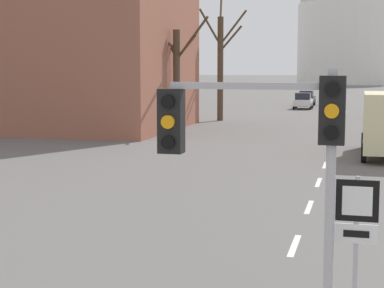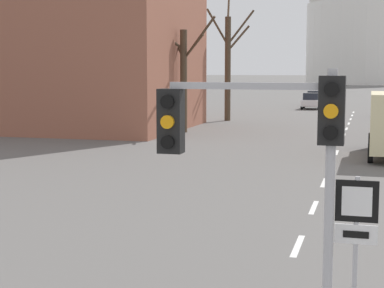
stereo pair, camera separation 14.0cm
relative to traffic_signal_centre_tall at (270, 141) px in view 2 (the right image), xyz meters
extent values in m
cube|color=silver|center=(-0.22, 6.22, -3.25)|extent=(0.16, 2.00, 0.01)
cube|color=silver|center=(-0.22, 10.72, -3.25)|extent=(0.16, 2.00, 0.01)
cube|color=silver|center=(-0.22, 15.22, -3.25)|extent=(0.16, 2.00, 0.01)
cube|color=silver|center=(-0.22, 19.72, -3.25)|extent=(0.16, 2.00, 0.01)
cube|color=silver|center=(-0.22, 24.22, -3.25)|extent=(0.16, 2.00, 0.01)
cube|color=silver|center=(-0.22, 28.72, -3.25)|extent=(0.16, 2.00, 0.01)
cube|color=silver|center=(-0.22, 33.22, -3.25)|extent=(0.16, 2.00, 0.01)
cube|color=silver|center=(-0.22, 37.72, -3.25)|extent=(0.16, 2.00, 0.01)
cube|color=silver|center=(-0.22, 42.22, -3.25)|extent=(0.16, 2.00, 0.01)
cube|color=silver|center=(-0.22, 46.72, -3.25)|extent=(0.16, 2.00, 0.01)
cube|color=silver|center=(-0.22, 51.22, -3.25)|extent=(0.16, 2.00, 0.01)
cube|color=silver|center=(-0.22, 55.72, -3.25)|extent=(0.16, 2.00, 0.01)
cylinder|color=#B2B2B7|center=(0.86, 0.01, -1.11)|extent=(0.14, 0.14, 4.29)
cube|color=black|center=(0.86, 0.01, 0.46)|extent=(0.36, 0.28, 0.96)
cylinder|color=black|center=(0.86, -0.16, 0.76)|extent=(0.20, 0.06, 0.20)
cylinder|color=orange|center=(0.86, -0.16, 0.46)|extent=(0.20, 0.06, 0.20)
cylinder|color=black|center=(0.86, -0.16, 0.16)|extent=(0.20, 0.06, 0.20)
cube|color=#B2B2B7|center=(-0.31, 0.01, 0.79)|extent=(2.34, 0.10, 0.10)
cube|color=black|center=(-1.48, 0.01, 0.26)|extent=(0.36, 0.28, 0.96)
cylinder|color=black|center=(-1.48, -0.16, 0.56)|extent=(0.20, 0.06, 0.20)
cylinder|color=orange|center=(-1.48, -0.16, 0.26)|extent=(0.20, 0.06, 0.20)
cylinder|color=black|center=(-1.48, -0.16, -0.04)|extent=(0.20, 0.06, 0.20)
cylinder|color=#B2B2B7|center=(1.23, 0.16, -1.87)|extent=(0.07, 0.07, 2.77)
cube|color=black|center=(1.23, 0.14, -0.83)|extent=(0.60, 0.03, 0.60)
cube|color=white|center=(1.23, 0.12, -0.83)|extent=(0.42, 0.01, 0.42)
cube|color=white|center=(1.23, 0.14, -1.31)|extent=(0.60, 0.03, 0.28)
cube|color=black|center=(1.23, 0.12, -1.31)|extent=(0.36, 0.01, 0.10)
cube|color=silver|center=(-4.69, 59.64, -2.57)|extent=(1.82, 3.86, 0.67)
cube|color=#1E232D|center=(-4.69, 59.45, -1.89)|extent=(1.55, 1.85, 0.70)
cylinder|color=black|center=(-5.55, 60.84, -2.90)|extent=(0.18, 0.70, 0.70)
cylinder|color=black|center=(-3.83, 60.84, -2.90)|extent=(0.18, 0.70, 0.70)
cylinder|color=black|center=(-5.55, 58.45, -2.90)|extent=(0.18, 0.70, 0.70)
cylinder|color=black|center=(-3.83, 58.45, -2.90)|extent=(0.18, 0.70, 0.70)
cube|color=black|center=(-4.84, 65.87, -2.55)|extent=(1.74, 4.13, 0.70)
cube|color=#1E232D|center=(-4.84, 65.66, -1.87)|extent=(1.48, 1.98, 0.67)
cylinder|color=black|center=(-5.66, 67.14, -2.90)|extent=(0.18, 0.71, 0.71)
cylinder|color=black|center=(-4.02, 67.14, -2.90)|extent=(0.18, 0.71, 0.71)
cylinder|color=black|center=(-5.66, 64.59, -2.90)|extent=(0.18, 0.71, 0.71)
cylinder|color=black|center=(-4.02, 64.59, -2.90)|extent=(0.18, 0.71, 0.71)
cylinder|color=black|center=(1.44, 26.07, -2.81)|extent=(0.24, 0.88, 0.88)
cylinder|color=black|center=(1.44, 21.04, -2.81)|extent=(0.24, 0.88, 0.88)
cylinder|color=#473828|center=(-9.98, 42.50, 0.97)|extent=(0.49, 0.49, 8.45)
cylinder|color=#473828|center=(-9.15, 42.74, 3.46)|extent=(1.78, 0.69, 2.13)
cylinder|color=#473828|center=(-10.70, 41.83, 4.35)|extent=(1.55, 1.53, 2.90)
cylinder|color=#473828|center=(-10.29, 43.97, 5.41)|extent=(0.70, 3.09, 3.47)
cylinder|color=#473828|center=(-9.00, 42.93, 4.36)|extent=(2.08, 1.08, 2.87)
cylinder|color=#473828|center=(-10.73, 32.24, 0.17)|extent=(0.47, 0.47, 6.84)
cylinder|color=#473828|center=(-11.87, 31.57, 3.31)|extent=(2.28, 1.65, 2.20)
cylinder|color=#473828|center=(-9.54, 31.79, 2.99)|extent=(2.48, 1.14, 2.81)
cylinder|color=#473828|center=(-9.85, 31.62, 2.49)|extent=(1.74, 1.53, 1.56)
cylinder|color=#473828|center=(-11.53, 33.07, 2.82)|extent=(1.50, 1.93, 1.80)
cylinder|color=silver|center=(-0.22, 175.89, 7.72)|extent=(32.91, 32.91, 21.94)
camera|label=1|loc=(1.24, -9.11, 1.04)|focal=60.00mm
camera|label=2|loc=(1.38, -9.08, 1.04)|focal=60.00mm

